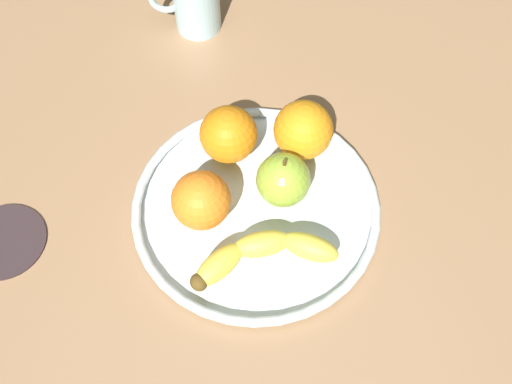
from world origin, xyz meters
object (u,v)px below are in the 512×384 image
object	(u,v)px
orange_center	(201,200)
ambient_mug	(195,2)
ambient_coaster	(4,241)
banana	(261,253)
apple	(283,180)
fruit_bowl	(256,208)
orange_back_left	(228,134)
orange_front_right	(303,130)

from	to	relation	value
orange_center	ambient_mug	bearing A→B (deg)	-84.69
ambient_mug	ambient_coaster	world-z (taller)	ambient_mug
banana	apple	size ratio (longest dim) A/B	2.39
apple	ambient_coaster	bearing A→B (deg)	10.61
fruit_bowl	orange_back_left	bearing A→B (deg)	-65.58
orange_front_right	banana	bearing A→B (deg)	72.52
banana	ambient_mug	size ratio (longest dim) A/B	1.69
orange_front_right	ambient_coaster	bearing A→B (deg)	20.34
fruit_bowl	orange_back_left	size ratio (longest dim) A/B	4.23
orange_front_right	ambient_coaster	size ratio (longest dim) A/B	0.73
orange_center	ambient_mug	xyz separation A→B (cm)	(3.25, -34.98, -0.72)
fruit_bowl	apple	distance (cm)	5.64
banana	orange_front_right	size ratio (longest dim) A/B	2.35
fruit_bowl	orange_back_left	world-z (taller)	orange_back_left
orange_center	orange_back_left	bearing A→B (deg)	-106.42
apple	orange_front_right	distance (cm)	7.79
fruit_bowl	banana	world-z (taller)	banana
banana	ambient_mug	distance (cm)	42.20
orange_front_right	ambient_mug	bearing A→B (deg)	-57.25
banana	apple	world-z (taller)	apple
banana	orange_back_left	world-z (taller)	orange_back_left
orange_back_left	ambient_coaster	distance (cm)	31.12
orange_front_right	ambient_mug	world-z (taller)	orange_front_right
apple	ambient_coaster	size ratio (longest dim) A/B	0.72
apple	banana	bearing A→B (deg)	74.12
fruit_bowl	ambient_coaster	world-z (taller)	fruit_bowl
apple	ambient_mug	size ratio (longest dim) A/B	0.71
orange_front_right	ambient_mug	size ratio (longest dim) A/B	0.72
banana	apple	bearing A→B (deg)	-118.79
apple	orange_front_right	bearing A→B (deg)	-109.41
banana	orange_center	world-z (taller)	orange_center
ambient_mug	fruit_bowl	bearing A→B (deg)	106.39
ambient_mug	ambient_coaster	xyz separation A→B (cm)	(21.63, 38.27, -4.42)
banana	orange_front_right	distance (cm)	17.35
apple	orange_center	bearing A→B (deg)	18.03
ambient_coaster	ambient_mug	bearing A→B (deg)	-119.48
orange_front_right	ambient_mug	xyz separation A→B (cm)	(15.71, -24.43, -0.95)
ambient_coaster	orange_back_left	bearing A→B (deg)	-154.81
banana	ambient_coaster	bearing A→B (deg)	-17.46
banana	ambient_coaster	xyz separation A→B (cm)	(32.18, -2.56, -3.05)
orange_back_left	orange_front_right	world-z (taller)	orange_front_right
orange_front_right	orange_center	size ratio (longest dim) A/B	1.06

